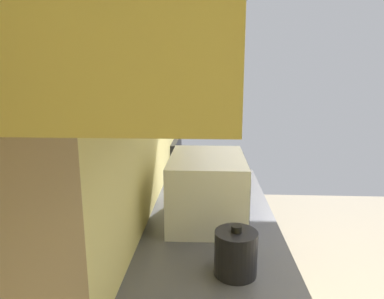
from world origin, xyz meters
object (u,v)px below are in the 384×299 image
(oven_range, at_px, (209,207))
(kettle, at_px, (236,252))
(microwave, at_px, (207,188))
(bowl, at_px, (224,186))

(oven_range, distance_m, kettle, 1.80)
(microwave, bearing_deg, bowl, -13.57)
(microwave, relative_size, kettle, 2.46)
(oven_range, bearing_deg, bowl, -173.61)
(oven_range, bearing_deg, microwave, 179.18)
(kettle, bearing_deg, bowl, 0.00)
(microwave, xyz_separation_m, bowl, (0.44, -0.11, -0.14))
(bowl, relative_size, kettle, 0.76)
(oven_range, relative_size, bowl, 6.77)
(oven_range, bearing_deg, kettle, -177.05)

